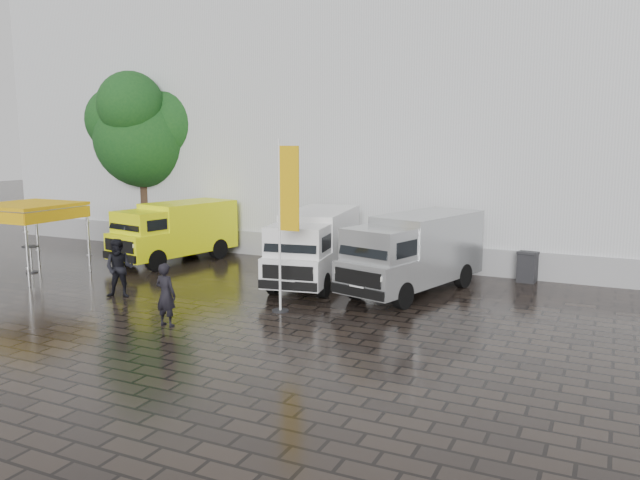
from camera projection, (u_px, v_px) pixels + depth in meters
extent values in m
plane|color=black|center=(284.00, 317.00, 17.57)|extent=(120.00, 120.00, 0.00)
cube|color=silver|center=(479.00, 118.00, 30.04)|extent=(44.00, 16.00, 12.00)
cube|color=gray|center=(430.00, 258.00, 23.73)|extent=(44.00, 0.15, 1.00)
cylinder|color=silver|center=(37.00, 234.00, 24.65)|extent=(0.10, 0.10, 2.50)
cylinder|color=silver|center=(88.00, 239.00, 23.49)|extent=(0.10, 0.10, 2.50)
cylinder|color=silver|center=(27.00, 250.00, 21.06)|extent=(0.10, 0.10, 2.50)
cube|color=#E3A60B|center=(30.00, 205.00, 22.64)|extent=(2.93, 2.93, 0.12)
cylinder|color=black|center=(280.00, 311.00, 18.13)|extent=(0.50, 0.50, 0.04)
cylinder|color=white|center=(279.00, 227.00, 17.74)|extent=(0.07, 0.07, 4.97)
cube|color=#DCA50B|center=(289.00, 189.00, 17.43)|extent=(0.60, 0.03, 2.39)
cylinder|color=black|center=(147.00, 201.00, 29.59)|extent=(0.59, 0.59, 4.19)
sphere|color=#143F18|center=(144.00, 138.00, 29.13)|extent=(4.61, 4.61, 4.61)
sphere|color=#143F18|center=(145.00, 98.00, 29.89)|extent=(2.72, 2.72, 2.72)
cylinder|color=black|center=(31.00, 259.00, 23.40)|extent=(0.60, 0.60, 1.01)
cube|color=black|center=(527.00, 267.00, 21.82)|extent=(0.72, 0.72, 1.08)
imported|color=black|center=(166.00, 295.00, 16.56)|extent=(0.64, 0.44, 1.72)
imported|color=black|center=(119.00, 268.00, 19.61)|extent=(1.12, 1.03, 1.87)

